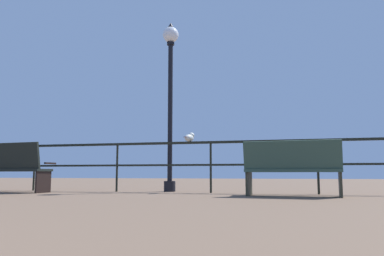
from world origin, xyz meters
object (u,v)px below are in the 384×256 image
bench_near_left (7,165)px  bench_near_right (292,166)px  lamppost_center (170,82)px  seagull_on_rail (189,137)px

bench_near_left → bench_near_right: bench_near_left is taller
bench_near_left → bench_near_right: (5.64, 0.00, -0.05)m
lamppost_center → seagull_on_rail: (0.51, -0.29, -1.27)m
bench_near_right → bench_near_left: bearing=-180.0°
bench_near_right → seagull_on_rail: (-2.01, 0.87, 0.62)m
bench_near_left → seagull_on_rail: bearing=13.5°
bench_near_left → bench_near_right: size_ratio=1.11×
seagull_on_rail → lamppost_center: bearing=150.4°
bench_near_right → seagull_on_rail: size_ratio=3.85×
bench_near_left → bench_near_right: bearing=0.0°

